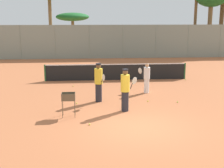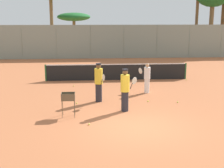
{
  "view_description": "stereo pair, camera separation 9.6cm",
  "coord_description": "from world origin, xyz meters",
  "px_view_note": "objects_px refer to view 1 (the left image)",
  "views": [
    {
      "loc": [
        -1.89,
        -11.11,
        4.17
      ],
      "look_at": [
        -0.74,
        3.16,
        1.0
      ],
      "focal_mm": 50.0,
      "sensor_mm": 36.0,
      "label": 1
    },
    {
      "loc": [
        -1.8,
        -11.12,
        4.17
      ],
      "look_at": [
        -0.74,
        3.16,
        1.0
      ],
      "focal_mm": 50.0,
      "sensor_mm": 36.0,
      "label": 2
    }
  ],
  "objects_px": {
    "tennis_net": "(116,72)",
    "player_yellow_shirt": "(125,89)",
    "player_red_cap": "(99,82)",
    "ball_cart": "(68,99)",
    "parked_car": "(167,48)",
    "player_white_outfit": "(147,78)"
  },
  "relations": [
    {
      "from": "player_red_cap",
      "to": "player_yellow_shirt",
      "type": "relative_size",
      "value": 1.0
    },
    {
      "from": "tennis_net",
      "to": "ball_cart",
      "type": "height_order",
      "value": "tennis_net"
    },
    {
      "from": "player_red_cap",
      "to": "player_white_outfit",
      "type": "bearing_deg",
      "value": 98.03
    },
    {
      "from": "player_white_outfit",
      "to": "ball_cart",
      "type": "relative_size",
      "value": 1.6
    },
    {
      "from": "player_yellow_shirt",
      "to": "tennis_net",
      "type": "bearing_deg",
      "value": 52.96
    },
    {
      "from": "player_white_outfit",
      "to": "player_yellow_shirt",
      "type": "bearing_deg",
      "value": 118.64
    },
    {
      "from": "player_white_outfit",
      "to": "player_yellow_shirt",
      "type": "relative_size",
      "value": 0.86
    },
    {
      "from": "ball_cart",
      "to": "parked_car",
      "type": "bearing_deg",
      "value": 65.65
    },
    {
      "from": "player_red_cap",
      "to": "ball_cart",
      "type": "relative_size",
      "value": 1.87
    },
    {
      "from": "player_red_cap",
      "to": "parked_car",
      "type": "height_order",
      "value": "player_red_cap"
    },
    {
      "from": "ball_cart",
      "to": "parked_car",
      "type": "distance_m",
      "value": 23.39
    },
    {
      "from": "player_red_cap",
      "to": "parked_car",
      "type": "distance_m",
      "value": 20.81
    },
    {
      "from": "player_yellow_shirt",
      "to": "ball_cart",
      "type": "relative_size",
      "value": 1.86
    },
    {
      "from": "player_red_cap",
      "to": "tennis_net",
      "type": "bearing_deg",
      "value": 142.96
    },
    {
      "from": "parked_car",
      "to": "player_white_outfit",
      "type": "bearing_deg",
      "value": -107.8
    },
    {
      "from": "player_white_outfit",
      "to": "parked_car",
      "type": "height_order",
      "value": "player_white_outfit"
    },
    {
      "from": "tennis_net",
      "to": "ball_cart",
      "type": "relative_size",
      "value": 9.16
    },
    {
      "from": "parked_car",
      "to": "player_yellow_shirt",
      "type": "bearing_deg",
      "value": -109.13
    },
    {
      "from": "player_red_cap",
      "to": "player_yellow_shirt",
      "type": "distance_m",
      "value": 1.98
    },
    {
      "from": "player_yellow_shirt",
      "to": "parked_car",
      "type": "height_order",
      "value": "player_yellow_shirt"
    },
    {
      "from": "tennis_net",
      "to": "player_yellow_shirt",
      "type": "relative_size",
      "value": 4.91
    },
    {
      "from": "player_red_cap",
      "to": "player_yellow_shirt",
      "type": "height_order",
      "value": "player_red_cap"
    }
  ]
}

